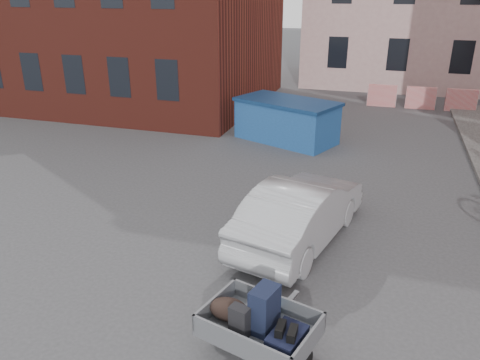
% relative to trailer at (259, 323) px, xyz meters
% --- Properties ---
extents(ground, '(120.00, 120.00, 0.00)m').
position_rel_trailer_xyz_m(ground, '(-1.35, 2.26, -0.61)').
color(ground, '#38383A').
rests_on(ground, ground).
extents(far_building, '(6.00, 6.00, 8.00)m').
position_rel_trailer_xyz_m(far_building, '(-21.35, 24.26, 3.39)').
color(far_building, maroon).
rests_on(far_building, ground).
extents(barriers, '(4.70, 0.18, 1.00)m').
position_rel_trailer_xyz_m(barriers, '(2.85, 17.26, -0.11)').
color(barriers, red).
rests_on(barriers, ground).
extents(trailer, '(1.83, 1.96, 1.20)m').
position_rel_trailer_xyz_m(trailer, '(0.00, 0.00, 0.00)').
color(trailer, black).
rests_on(trailer, ground).
extents(dumpster, '(3.97, 3.03, 1.48)m').
position_rel_trailer_xyz_m(dumpster, '(-1.94, 10.67, 0.14)').
color(dumpster, '#1E4C90').
rests_on(dumpster, ground).
extents(silver_car, '(2.37, 4.43, 1.39)m').
position_rel_trailer_xyz_m(silver_car, '(-0.09, 3.65, 0.09)').
color(silver_car, '#9EA0A5').
rests_on(silver_car, ground).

